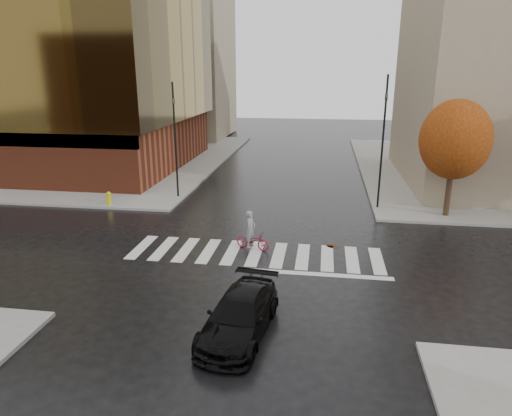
{
  "coord_description": "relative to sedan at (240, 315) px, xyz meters",
  "views": [
    {
      "loc": [
        2.93,
        -18.79,
        8.2
      ],
      "look_at": [
        -0.06,
        1.18,
        2.0
      ],
      "focal_mm": 32.0,
      "sensor_mm": 36.0,
      "label": 1
    }
  ],
  "objects": [
    {
      "name": "manhole",
      "position": [
        3.05,
        8.1,
        -0.65
      ],
      "size": [
        0.68,
        0.68,
        0.01
      ],
      "primitive_type": "cylinder",
      "rotation": [
        0.0,
        0.0,
        -0.15
      ],
      "color": "#4D301B",
      "rests_on": "ground"
    },
    {
      "name": "tree_ne_a",
      "position": [
        9.5,
        13.5,
        3.8
      ],
      "size": [
        3.8,
        3.8,
        6.5
      ],
      "color": "#2D2214",
      "rests_on": "sidewalk_ne"
    },
    {
      "name": "ground",
      "position": [
        -0.5,
        6.1,
        -0.66
      ],
      "size": [
        120.0,
        120.0,
        0.0
      ],
      "primitive_type": "plane",
      "color": "black",
      "rests_on": "ground"
    },
    {
      "name": "sedan",
      "position": [
        0.0,
        0.0,
        0.0
      ],
      "size": [
        2.38,
        4.72,
        1.32
      ],
      "primitive_type": "imported",
      "rotation": [
        0.0,
        0.0,
        -0.12
      ],
      "color": "black",
      "rests_on": "ground"
    },
    {
      "name": "sidewalk_nw",
      "position": [
        -21.5,
        27.1,
        -0.58
      ],
      "size": [
        30.0,
        30.0,
        0.15
      ],
      "primitive_type": "cube",
      "color": "gray",
      "rests_on": "ground"
    },
    {
      "name": "building_nw_far",
      "position": [
        -16.5,
        43.1,
        9.49
      ],
      "size": [
        14.0,
        12.0,
        20.0
      ],
      "primitive_type": "cube",
      "color": "gray",
      "rests_on": "sidewalk_nw"
    },
    {
      "name": "cyclist",
      "position": [
        -0.73,
        7.14,
        -0.01
      ],
      "size": [
        1.76,
        1.03,
        1.89
      ],
      "rotation": [
        0.0,
        0.0,
        1.28
      ],
      "color": "maroon",
      "rests_on": "ground"
    },
    {
      "name": "traffic_light_ne",
      "position": [
        5.8,
        14.53,
        3.95
      ],
      "size": [
        0.19,
        0.22,
        7.74
      ],
      "rotation": [
        0.0,
        0.0,
        3.3
      ],
      "color": "black",
      "rests_on": "sidewalk_ne"
    },
    {
      "name": "traffic_light_nw",
      "position": [
        -6.91,
        15.1,
        3.63
      ],
      "size": [
        0.18,
        0.15,
        7.27
      ],
      "rotation": [
        0.0,
        0.0,
        -1.59
      ],
      "color": "black",
      "rests_on": "sidewalk_nw"
    },
    {
      "name": "office_glass",
      "position": [
        -22.5,
        24.09,
        7.62
      ],
      "size": [
        27.0,
        19.0,
        16.0
      ],
      "color": "maroon",
      "rests_on": "sidewalk_nw"
    },
    {
      "name": "fire_hydrant",
      "position": [
        -10.5,
        12.6,
        -0.05
      ],
      "size": [
        0.3,
        0.3,
        0.83
      ],
      "color": "#C6C00B",
      "rests_on": "sidewalk_nw"
    },
    {
      "name": "crosswalk",
      "position": [
        -0.5,
        6.6,
        -0.65
      ],
      "size": [
        12.0,
        3.0,
        0.01
      ],
      "primitive_type": "cube",
      "color": "silver",
      "rests_on": "ground"
    }
  ]
}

